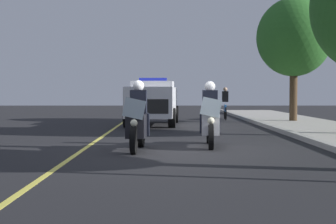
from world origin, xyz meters
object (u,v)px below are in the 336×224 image
police_suv (153,101)px  tree_far_back (294,37)px  cyclist_background (225,103)px  police_motorcycle_lead_right (210,120)px  police_motorcycle_lead_left (138,122)px

police_suv → tree_far_back: (-1.56, 6.52, 2.91)m
police_suv → cyclist_background: police_suv is taller
police_motorcycle_lead_right → tree_far_back: bearing=154.2°
police_motorcycle_lead_right → police_motorcycle_lead_left: bearing=-64.8°
police_motorcycle_lead_right → police_suv: bearing=-168.2°
police_motorcycle_lead_right → tree_far_back: tree_far_back is taller
cyclist_background → police_suv: bearing=-41.2°
police_suv → tree_far_back: 7.30m
police_motorcycle_lead_left → police_motorcycle_lead_right: 2.05m
police_motorcycle_lead_left → tree_far_back: tree_far_back is taller
cyclist_background → tree_far_back: 4.98m
cyclist_background → tree_far_back: tree_far_back is taller
police_motorcycle_lead_right → police_suv: police_suv is taller
police_motorcycle_lead_right → police_suv: 8.50m
police_suv → tree_far_back: tree_far_back is taller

